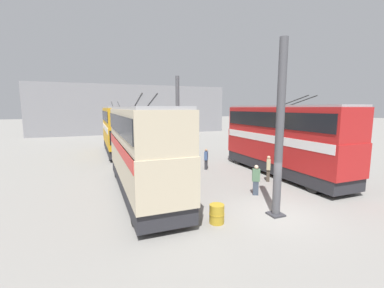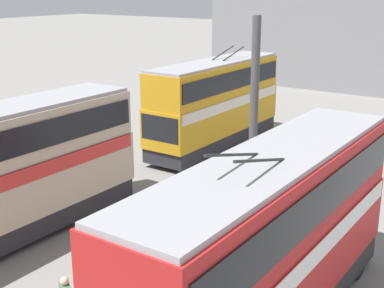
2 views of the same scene
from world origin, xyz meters
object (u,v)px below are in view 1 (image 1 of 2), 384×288
at_px(bus_right_far, 117,127).
at_px(bus_left_far, 282,136).
at_px(person_by_left_row, 268,168).
at_px(oil_drum, 217,214).
at_px(person_aisle_foreground, 256,179).
at_px(bus_right_near, 141,145).
at_px(person_aisle_midway, 206,159).

bearing_deg(bus_right_far, bus_left_far, -143.05).
bearing_deg(person_by_left_row, oil_drum, -109.02).
relative_size(bus_right_far, person_aisle_foreground, 5.93).
bearing_deg(oil_drum, bus_right_near, 23.82).
relative_size(bus_left_far, person_by_left_row, 6.42).
bearing_deg(person_by_left_row, bus_right_far, 154.40).
relative_size(bus_left_far, bus_right_near, 1.01).
bearing_deg(bus_right_far, person_by_left_row, -150.73).
height_order(person_aisle_foreground, oil_drum, person_aisle_foreground).
height_order(person_aisle_midway, oil_drum, person_aisle_midway).
xyz_separation_m(person_aisle_midway, person_aisle_foreground, (-6.57, -0.09, 0.04)).
bearing_deg(bus_right_near, person_aisle_midway, -56.16).
distance_m(person_by_left_row, oil_drum, 7.48).
distance_m(bus_right_far, person_aisle_midway, 11.89).
distance_m(person_aisle_midway, person_by_left_row, 5.22).
xyz_separation_m(bus_right_near, oil_drum, (-5.07, -2.24, -2.41)).
xyz_separation_m(bus_right_near, person_aisle_foreground, (-2.66, -5.91, -1.90)).
xyz_separation_m(bus_right_far, oil_drum, (-19.15, -2.24, -2.43)).
xyz_separation_m(bus_right_far, person_by_left_row, (-14.78, -8.28, -1.92)).
xyz_separation_m(bus_left_far, person_aisle_midway, (3.47, 4.45, -2.00)).
bearing_deg(person_by_left_row, bus_right_near, -149.66).
height_order(bus_right_far, oil_drum, bus_right_far).
bearing_deg(bus_right_near, oil_drum, -156.18).
distance_m(bus_right_near, oil_drum, 6.04).
distance_m(bus_right_near, person_by_left_row, 8.53).
height_order(bus_left_far, person_by_left_row, bus_left_far).
bearing_deg(person_aisle_foreground, person_aisle_midway, -148.92).
distance_m(person_aisle_midway, person_aisle_foreground, 6.57).
bearing_deg(bus_right_near, bus_right_far, 0.00).
xyz_separation_m(bus_right_near, person_aisle_midway, (3.90, -5.82, -1.94)).
height_order(bus_right_near, person_aisle_midway, bus_right_near).
bearing_deg(person_aisle_foreground, bus_left_far, 155.67).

